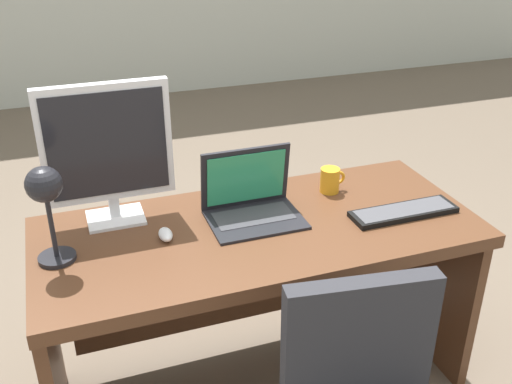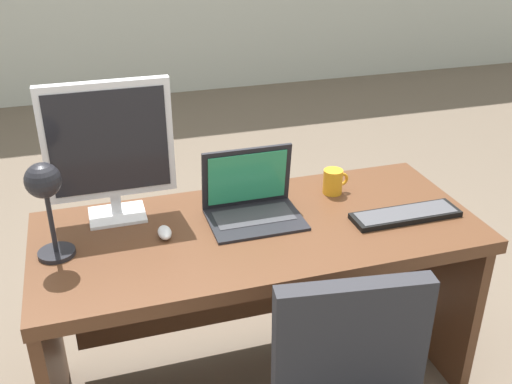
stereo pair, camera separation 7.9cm
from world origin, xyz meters
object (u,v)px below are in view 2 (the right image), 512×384
monitor (109,145)px  desk_lamp (45,192)px  mouse (165,232)px  laptop (251,195)px  keyboard (405,215)px  coffee_mug (333,181)px  desk (256,267)px

monitor → desk_lamp: monitor is taller
mouse → desk_lamp: bearing=-174.7°
laptop → mouse: 0.35m
keyboard → desk_lamp: desk_lamp is taller
desk_lamp → keyboard: bearing=-4.0°
monitor → coffee_mug: 0.86m
desk_lamp → mouse: bearing=5.3°
desk → keyboard: keyboard is taller
desk → desk_lamp: 0.81m
mouse → desk_lamp: (-0.35, -0.03, 0.22)m
laptop → mouse: (-0.33, -0.08, -0.06)m
laptop → desk_lamp: size_ratio=0.99×
laptop → coffee_mug: 0.36m
desk_lamp → coffee_mug: desk_lamp is taller
desk → keyboard: (0.53, -0.13, 0.21)m
desk → desk_lamp: desk_lamp is taller
monitor → keyboard: bearing=-17.4°
mouse → monitor: bearing=126.1°
coffee_mug → monitor: bearing=176.3°
keyboard → coffee_mug: bearing=123.6°
laptop → mouse: size_ratio=4.06×
desk → laptop: size_ratio=4.68×
coffee_mug → desk: bearing=-160.4°
laptop → keyboard: bearing=-20.5°
mouse → coffee_mug: coffee_mug is taller
desk → laptop: 0.28m
desk_lamp → desk: bearing=4.0°
desk → monitor: size_ratio=3.10×
monitor → laptop: monitor is taller
monitor → laptop: bearing=-13.8°
desk → mouse: size_ratio=19.01×
laptop → desk: bearing=-93.1°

